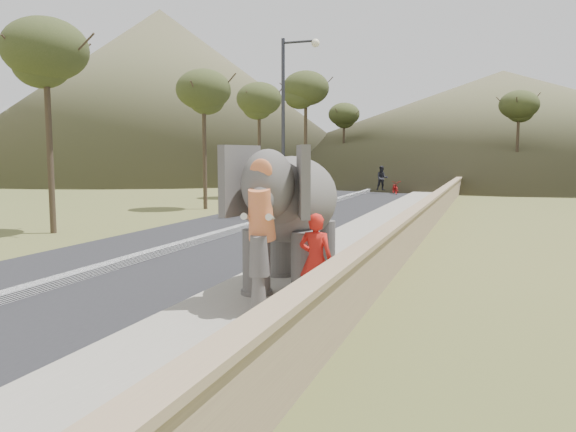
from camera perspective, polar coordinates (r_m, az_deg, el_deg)
name	(u,v)px	position (r m, az deg, el deg)	size (l,w,h in m)	color
ground	(296,289)	(12.18, 0.85, -7.42)	(160.00, 160.00, 0.00)	olive
road	(260,225)	(23.14, -2.83, -0.87)	(7.00, 120.00, 0.03)	black
median	(260,222)	(23.13, -2.83, -0.64)	(0.35, 120.00, 0.22)	black
walkway	(381,228)	(21.72, 9.45, -1.25)	(3.00, 120.00, 0.15)	#9E9687
parapet	(426,218)	(21.43, 13.81, -0.17)	(0.30, 120.00, 1.10)	tan
lamppost	(290,110)	(25.47, 0.17, 10.74)	(1.76, 0.36, 8.00)	#29292D
signboard	(287,183)	(24.51, -0.13, 3.35)	(0.60, 0.08, 2.40)	#2D2D33
hill_left	(162,94)	(78.73, -12.72, 12.01)	(60.00, 60.00, 22.00)	brown
hill_far	(501,124)	(81.31, 20.83, 8.74)	(80.00, 80.00, 14.00)	brown
elephant_and_man	(292,219)	(11.59, 0.42, -0.26)	(2.42, 4.09, 2.85)	#615C58
motorcyclist	(389,183)	(42.02, 10.19, 3.33)	(2.10, 1.92, 2.06)	maroon
trees	(419,138)	(41.06, 13.12, 7.70)	(47.85, 44.45, 9.92)	#473828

